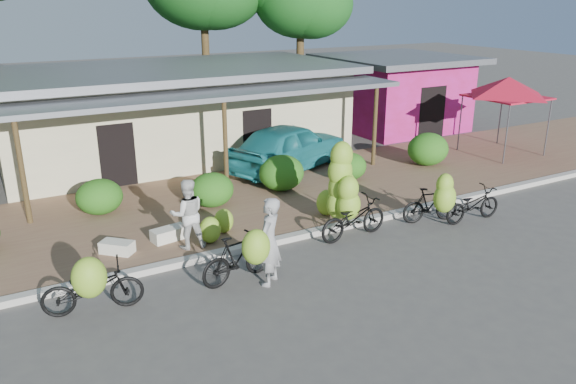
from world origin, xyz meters
name	(u,v)px	position (x,y,z in m)	size (l,w,h in m)	color
ground	(338,272)	(0.00, 0.00, 0.00)	(100.00, 100.00, 0.00)	#4C4946
sidewalk	(242,202)	(0.00, 5.00, 0.06)	(60.00, 6.00, 0.12)	brown
curb	(293,237)	(0.00, 2.00, 0.07)	(60.00, 0.25, 0.15)	#A8A399
shop_main	(174,112)	(0.00, 10.93, 1.72)	(13.00, 8.50, 3.35)	#B9B18B
shop_pink	(395,91)	(10.50, 10.99, 1.67)	(6.00, 6.00, 3.25)	#BD1D87
hedge_1	(99,197)	(-3.83, 5.86, 0.61)	(1.25, 1.12, 0.97)	#1E5714
hedge_2	(212,190)	(-0.96, 4.92, 0.61)	(1.25, 1.12, 0.97)	#1E5714
hedge_3	(281,173)	(1.43, 5.22, 0.67)	(1.40, 1.26, 1.09)	#1E5714
hedge_4	(349,166)	(3.83, 5.06, 0.57)	(1.15, 1.03, 0.89)	#1E5714
hedge_5	(428,149)	(7.22, 5.12, 0.69)	(1.47, 1.32, 1.15)	#1E5714
red_canopy	(508,87)	(10.81, 5.03, 2.61)	(3.50, 3.50, 2.86)	#59595E
bike_far_left	(92,286)	(-4.99, 0.83, 0.59)	(1.97, 1.39, 1.43)	black
bike_left	(241,256)	(-2.03, 0.60, 0.62)	(1.83, 1.30, 1.38)	black
bike_center	(348,201)	(1.38, 1.65, 0.90)	(2.00, 1.27, 2.37)	black
bike_right	(435,201)	(3.76, 1.07, 0.65)	(1.68, 1.30, 1.53)	black
bike_far_right	(473,205)	(4.83, 0.75, 0.47)	(1.81, 0.71, 0.94)	black
loose_banana_a	(210,230)	(-1.94, 2.59, 0.45)	(0.53, 0.45, 0.66)	#9EC030
loose_banana_b	(224,221)	(-1.41, 3.01, 0.43)	(0.50, 0.43, 0.63)	#9EC030
loose_banana_c	(327,203)	(1.49, 2.77, 0.48)	(0.57, 0.49, 0.72)	#9EC030
sack_near	(169,234)	(-2.75, 3.25, 0.27)	(0.85, 0.40, 0.30)	white
sack_far	(117,247)	(-4.03, 3.11, 0.26)	(0.75, 0.38, 0.28)	white
vendor	(269,242)	(-1.53, 0.30, 0.95)	(0.69, 0.46, 1.90)	gray
bystander	(188,214)	(-2.47, 2.60, 0.96)	(0.82, 0.64, 1.68)	silver
teal_van	(289,146)	(2.70, 7.00, 0.94)	(1.93, 4.80, 1.64)	#1B747C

